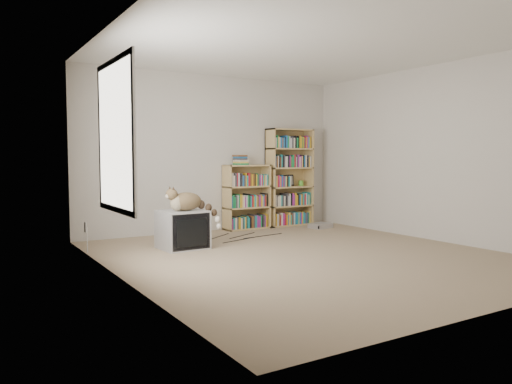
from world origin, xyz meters
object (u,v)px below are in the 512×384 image
cat (190,204)px  bookcase_tall (289,180)px  crt_tv (182,230)px  dvd_player (320,226)px  bookcase_short (246,199)px

cat → bookcase_tall: (2.39, 1.17, 0.21)m
crt_tv → bookcase_tall: bearing=21.0°
cat → dvd_player: (2.64, 0.60, -0.54)m
cat → crt_tv: bearing=133.3°
bookcase_tall → bookcase_short: 0.92m
crt_tv → cat: bearing=-41.9°
cat → bookcase_short: 1.93m
bookcase_short → cat: bearing=-142.4°
dvd_player → bookcase_tall: bearing=100.2°
cat → dvd_player: bearing=5.2°
bookcase_tall → bookcase_short: size_ratio=1.57×
crt_tv → dvd_player: 2.78m
crt_tv → bookcase_short: (1.61, 1.10, 0.24)m
dvd_player → crt_tv: bearing=177.9°
bookcase_tall → bookcase_short: (-0.87, 0.00, -0.31)m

